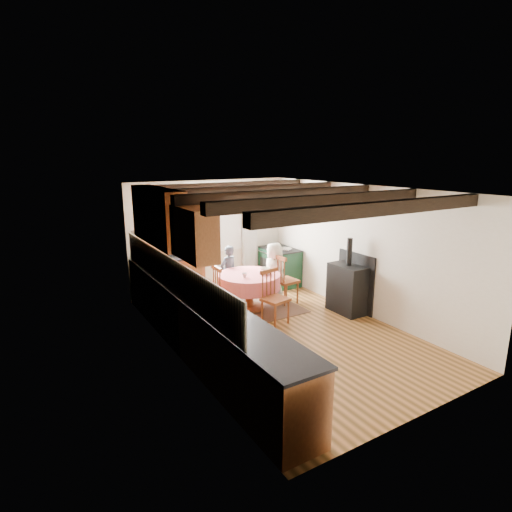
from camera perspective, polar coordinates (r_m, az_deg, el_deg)
floor at (r=7.08m, az=3.41°, el=-10.42°), size 3.60×5.50×0.00m
ceiling at (r=6.48m, az=3.72°, el=9.33°), size 3.60×5.50×0.00m
wall_back at (r=9.02m, az=-6.44°, el=2.85°), size 3.60×0.00×2.40m
wall_front at (r=4.80m, az=22.77°, el=-8.13°), size 3.60×0.00×2.40m
wall_left at (r=5.88m, az=-11.06°, el=-3.30°), size 0.00×5.50×2.40m
wall_right at (r=7.82m, az=14.47°, el=0.79°), size 0.00×5.50×2.40m
beam_a at (r=4.99m, az=17.02°, el=6.37°), size 3.60×0.16×0.16m
beam_b at (r=5.70m, az=9.50°, el=7.64°), size 3.60×0.16×0.16m
beam_c at (r=6.48m, az=3.70°, el=8.54°), size 3.60×0.16×0.16m
beam_d at (r=7.32m, az=-0.82°, el=9.17°), size 3.60×0.16×0.16m
beam_e at (r=8.20m, az=-4.41°, el=9.63°), size 3.60×0.16×0.16m
splash_left at (r=6.16m, az=-11.86°, el=-2.56°), size 0.02×4.50×0.55m
splash_back at (r=8.64m, az=-12.41°, el=2.12°), size 1.40×0.02×0.55m
base_cabinet_left at (r=6.24m, az=-8.12°, el=-9.58°), size 0.60×5.30×0.88m
base_cabinet_back at (r=8.55m, az=-11.85°, el=-3.23°), size 1.30×0.60×0.88m
worktop_left at (r=6.08m, az=-8.09°, el=-5.57°), size 0.64×5.30×0.04m
worktop_back at (r=8.41m, az=-11.96°, el=-0.27°), size 1.30×0.64×0.04m
wall_cabinet_glass at (r=6.88m, az=-13.52°, el=5.47°), size 0.34×1.80×0.90m
wall_cabinet_solid at (r=5.50m, az=-8.64°, el=3.14°), size 0.34×0.90×0.70m
window_frame at (r=8.98m, az=-5.89°, el=5.40°), size 1.34×0.03×1.54m
window_pane at (r=8.98m, az=-5.90°, el=5.41°), size 1.20×0.01×1.40m
curtain_left at (r=8.66m, az=-10.64°, el=1.57°), size 0.35×0.10×2.10m
curtain_right at (r=9.38m, az=-0.89°, el=2.74°), size 0.35×0.10×2.10m
curtain_rod at (r=8.83m, az=-5.74°, el=9.19°), size 2.00×0.03×0.03m
wall_picture at (r=9.43m, az=4.51°, el=6.45°), size 0.04×0.50×0.60m
wall_plate at (r=9.39m, az=-0.59°, el=6.46°), size 0.30×0.02×0.30m
rug at (r=8.00m, az=-0.94°, el=-7.41°), size 1.88×1.46×0.01m
dining_table at (r=7.88m, az=-0.95°, el=-5.03°), size 1.19×1.19×0.71m
chair_near at (r=7.21m, az=2.72°, el=-5.78°), size 0.50×0.52×0.97m
chair_left at (r=7.53m, az=-6.60°, el=-5.08°), size 0.44×0.43×0.95m
chair_right at (r=8.23m, az=4.20°, el=-3.19°), size 0.48×0.46×1.00m
aga_range at (r=9.41m, az=3.33°, el=-1.41°), size 0.61×0.94×0.87m
cast_iron_stove at (r=7.85m, az=12.69°, el=-2.70°), size 0.43×0.72×1.44m
child_far at (r=8.41m, az=-3.86°, el=-2.34°), size 0.47×0.38×1.14m
child_right at (r=8.27m, az=2.55°, el=-2.29°), size 0.45×0.63×1.22m
bowl_a at (r=7.74m, az=1.24°, el=-2.40°), size 0.23×0.23×0.05m
bowl_b at (r=7.99m, az=1.27°, el=-1.86°), size 0.25×0.25×0.06m
cup at (r=7.55m, az=-1.62°, el=-2.70°), size 0.11×0.11×0.08m
canister_tall at (r=8.33m, az=-13.45°, el=0.47°), size 0.13×0.13×0.23m
canister_wide at (r=8.39m, az=-12.22°, el=0.57°), size 0.19×0.19×0.21m
canister_slim at (r=8.42m, az=-10.87°, el=0.99°), size 0.11×0.11×0.30m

